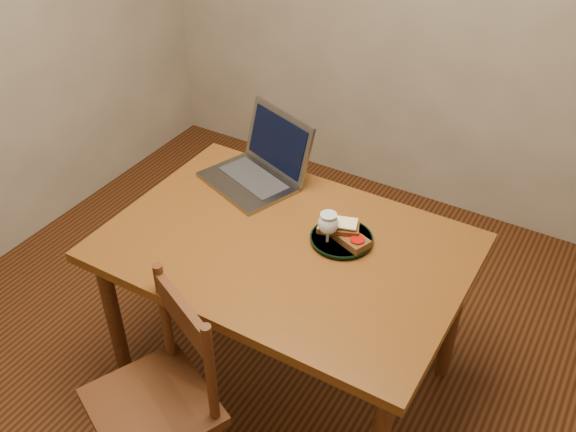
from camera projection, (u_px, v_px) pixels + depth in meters
The scene contains 9 objects.
floor at pixel (262, 370), 2.82m from camera, with size 3.20×3.20×0.02m, color black.
table at pixel (286, 261), 2.39m from camera, with size 1.30×0.90×0.74m.
chair at pixel (157, 393), 2.14m from camera, with size 0.52×0.52×0.43m.
plate at pixel (341, 239), 2.34m from camera, with size 0.23×0.23×0.02m, color black.
sandwich_cheese at pixel (334, 228), 2.35m from camera, with size 0.11×0.07×0.03m, color #381E0C, non-canonical shape.
sandwich_tomato at pixel (351, 238), 2.30m from camera, with size 0.13×0.08×0.04m, color #381E0C, non-canonical shape.
sandwich_top at pixel (343, 227), 2.31m from camera, with size 0.12×0.07×0.04m, color #381E0C, non-canonical shape.
milk_glass at pixel (328, 230), 2.28m from camera, with size 0.07×0.07×0.14m, color white, non-canonical shape.
laptop at pixel (262, 163), 2.64m from camera, with size 0.46×0.44×0.27m.
Camera 1 is at (1.04, -1.53, 2.22)m, focal length 40.00 mm.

